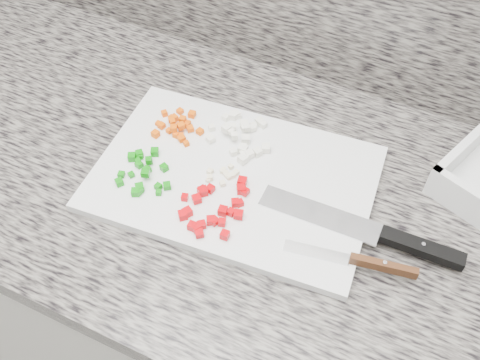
% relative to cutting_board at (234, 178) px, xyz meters
% --- Properties ---
extents(cabinet, '(3.92, 0.62, 0.86)m').
position_rel_cutting_board_xyz_m(cabinet, '(-0.03, 0.01, -0.48)').
color(cabinet, silver).
rests_on(cabinet, ground).
extents(countertop, '(3.96, 0.64, 0.04)m').
position_rel_cutting_board_xyz_m(countertop, '(-0.03, 0.01, -0.03)').
color(countertop, slate).
rests_on(countertop, cabinet).
extents(cutting_board, '(0.47, 0.33, 0.01)m').
position_rel_cutting_board_xyz_m(cutting_board, '(0.00, 0.00, 0.00)').
color(cutting_board, silver).
rests_on(cutting_board, countertop).
extents(carrot_pile, '(0.09, 0.08, 0.02)m').
position_rel_cutting_board_xyz_m(carrot_pile, '(-0.13, 0.05, 0.01)').
color(carrot_pile, '#E55404').
rests_on(carrot_pile, cutting_board).
extents(onion_pile, '(0.12, 0.11, 0.02)m').
position_rel_cutting_board_xyz_m(onion_pile, '(-0.02, 0.08, 0.02)').
color(onion_pile, white).
rests_on(onion_pile, cutting_board).
extents(green_pepper_pile, '(0.10, 0.10, 0.02)m').
position_rel_cutting_board_xyz_m(green_pepper_pile, '(-0.13, -0.06, 0.01)').
color(green_pepper_pile, '#0C7E0B').
rests_on(green_pepper_pile, cutting_board).
extents(red_pepper_pile, '(0.10, 0.13, 0.01)m').
position_rel_cutting_board_xyz_m(red_pepper_pile, '(0.00, -0.08, 0.01)').
color(red_pepper_pile, '#C60209').
rests_on(red_pepper_pile, cutting_board).
extents(garlic_pile, '(0.05, 0.05, 0.01)m').
position_rel_cutting_board_xyz_m(garlic_pile, '(-0.01, -0.01, 0.01)').
color(garlic_pile, beige).
rests_on(garlic_pile, cutting_board).
extents(chef_knife, '(0.31, 0.05, 0.02)m').
position_rel_cutting_board_xyz_m(chef_knife, '(0.25, -0.01, 0.01)').
color(chef_knife, silver).
rests_on(chef_knife, cutting_board).
extents(paring_knife, '(0.19, 0.05, 0.02)m').
position_rel_cutting_board_xyz_m(paring_knife, '(0.24, -0.07, 0.01)').
color(paring_knife, silver).
rests_on(paring_knife, cutting_board).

